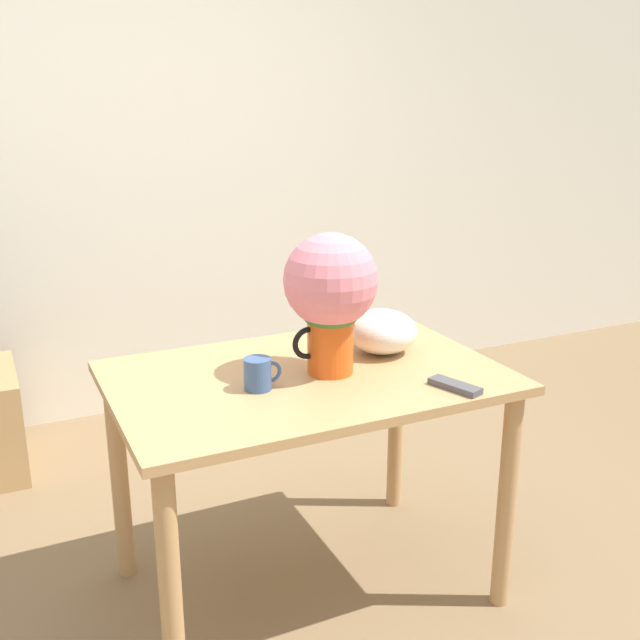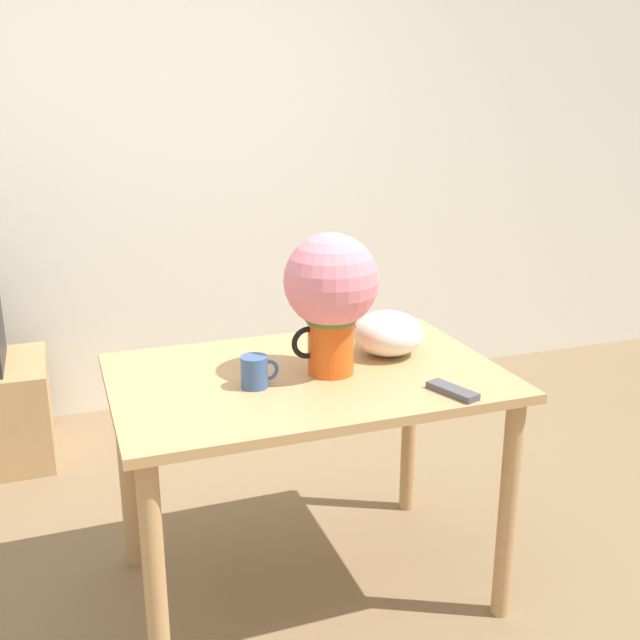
# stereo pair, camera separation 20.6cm
# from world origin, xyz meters

# --- Properties ---
(ground_plane) EXTENTS (12.00, 12.00, 0.00)m
(ground_plane) POSITION_xyz_m (0.00, 0.00, 0.00)
(ground_plane) COLOR #7F6647
(wall_back) EXTENTS (8.00, 0.05, 2.60)m
(wall_back) POSITION_xyz_m (0.00, 1.91, 1.30)
(wall_back) COLOR silver
(wall_back) RESTS_ON ground_plane
(table) EXTENTS (1.22, 0.81, 0.79)m
(table) POSITION_xyz_m (0.23, 0.10, 0.67)
(table) COLOR tan
(table) RESTS_ON ground_plane
(flower_vase) EXTENTS (0.29, 0.29, 0.45)m
(flower_vase) POSITION_xyz_m (0.30, 0.08, 1.05)
(flower_vase) COLOR #E05619
(flower_vase) RESTS_ON table
(coffee_mug) EXTENTS (0.12, 0.08, 0.10)m
(coffee_mug) POSITION_xyz_m (0.04, 0.04, 0.84)
(coffee_mug) COLOR #385689
(coffee_mug) RESTS_ON table
(white_bowl) EXTENTS (0.24, 0.24, 0.15)m
(white_bowl) POSITION_xyz_m (0.54, 0.18, 0.86)
(white_bowl) COLOR silver
(white_bowl) RESTS_ON table
(remote_control) EXTENTS (0.10, 0.17, 0.02)m
(remote_control) POSITION_xyz_m (0.57, -0.21, 0.80)
(remote_control) COLOR #4C4C51
(remote_control) RESTS_ON table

